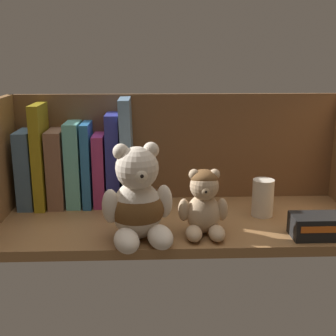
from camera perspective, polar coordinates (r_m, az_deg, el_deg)
The scene contains 14 objects.
shelf_board at distance 95.01cm, azimuth 1.68°, elevation -7.17°, with size 74.84×29.14×2.00cm, color olive.
shelf_back_panel at distance 105.80cm, azimuth 1.17°, elevation 2.21°, with size 77.24×1.20×27.00cm, color brown.
book_0 at distance 106.13cm, azimuth -17.46°, elevation 0.03°, with size 3.44×11.58×17.50cm, color #476785.
book_1 at distance 104.62cm, azimuth -15.83°, elevation 1.62°, with size 2.26×12.71×23.41cm, color #A08A1A.
book_2 at distance 104.56cm, azimuth -13.93°, elevation 0.09°, with size 3.50×10.97×17.55cm, color brown.
book_3 at distance 103.65cm, azimuth -11.88°, elevation 0.56°, with size 3.23×9.93×19.24cm, color #64B8AE.
book_4 at distance 103.19cm, azimuth -10.22°, elevation 0.55°, with size 1.87×10.37×19.13cm, color #2969A4.
book_5 at distance 103.19cm, azimuth -8.71°, elevation -0.16°, with size 2.54×9.31×16.43cm, color #A03066.
book_6 at distance 102.31cm, azimuth -6.98°, elevation 1.12°, with size 2.94×9.88×21.09cm, color navy.
book_7 at distance 101.70cm, azimuth -5.23°, elevation 2.09°, with size 2.45×12.99×24.55cm, color #6486A5.
teddy_bear_larger at distance 82.80cm, azimuth -3.90°, elevation -4.47°, with size 13.98×14.81×18.46cm.
teddy_bear_smaller at distance 85.64cm, azimuth 4.66°, elevation -4.63°, with size 9.34×9.43×12.90cm.
pillar_candle at distance 97.67cm, azimuth 12.08°, elevation -3.75°, with size 4.60×4.60×8.05cm, color silver.
small_product_box at distance 89.97cm, azimuth 18.62°, elevation -7.09°, with size 9.86×6.14×4.37cm.
Camera 1 is at (-6.26, -87.90, 36.50)cm, focal length 47.45 mm.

